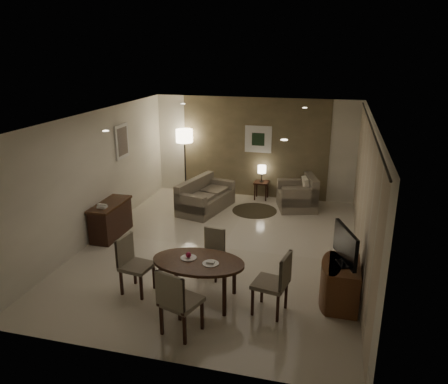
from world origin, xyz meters
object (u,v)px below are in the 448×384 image
(sofa, at_px, (206,195))
(armchair, at_px, (297,193))
(chair_far, at_px, (210,254))
(chair_near, at_px, (181,300))
(chair_left, at_px, (137,266))
(dining_table, at_px, (199,280))
(tv_cabinet, at_px, (343,284))
(side_table, at_px, (261,190))
(chair_right, at_px, (270,283))
(floor_lamp, at_px, (185,162))
(console_desk, at_px, (111,220))

(sofa, relative_size, armchair, 1.72)
(chair_far, distance_m, armchair, 4.07)
(chair_near, height_order, armchair, chair_near)
(chair_far, height_order, chair_left, chair_left)
(dining_table, bearing_deg, armchair, 76.62)
(tv_cabinet, relative_size, side_table, 1.85)
(chair_right, distance_m, floor_lamp, 6.16)
(dining_table, relative_size, armchair, 1.57)
(chair_left, xyz_separation_m, floor_lamp, (-0.98, 5.21, 0.42))
(tv_cabinet, distance_m, chair_near, 2.61)
(console_desk, distance_m, chair_left, 2.53)
(chair_left, height_order, armchair, chair_left)
(console_desk, distance_m, floor_lamp, 3.32)
(chair_right, relative_size, sofa, 0.61)
(console_desk, relative_size, chair_left, 1.23)
(chair_near, distance_m, chair_right, 1.41)
(console_desk, height_order, side_table, console_desk)
(side_table, bearing_deg, sofa, -135.76)
(chair_right, bearing_deg, dining_table, -81.38)
(chair_far, height_order, sofa, chair_far)
(tv_cabinet, relative_size, armchair, 0.94)
(console_desk, xyz_separation_m, chair_right, (3.80, -2.02, 0.13))
(tv_cabinet, bearing_deg, console_desk, 162.95)
(dining_table, bearing_deg, tv_cabinet, 11.83)
(console_desk, relative_size, side_table, 2.47)
(console_desk, xyz_separation_m, armchair, (3.75, 2.74, 0.05))
(chair_left, bearing_deg, armchair, -15.96)
(side_table, xyz_separation_m, floor_lamp, (-2.16, -0.03, 0.66))
(tv_cabinet, relative_size, chair_left, 0.93)
(dining_table, relative_size, side_table, 3.08)
(chair_near, bearing_deg, floor_lamp, -52.91)
(chair_far, height_order, chair_right, chair_right)
(console_desk, bearing_deg, side_table, 49.80)
(chair_near, distance_m, floor_lamp, 6.42)
(armchair, xyz_separation_m, floor_lamp, (-3.16, 0.48, 0.48))
(console_desk, xyz_separation_m, chair_left, (1.56, -1.99, 0.11))
(chair_right, relative_size, side_table, 2.08)
(chair_near, relative_size, chair_far, 1.21)
(chair_left, xyz_separation_m, chair_right, (2.23, -0.03, 0.02))
(sofa, bearing_deg, chair_far, -148.21)
(tv_cabinet, distance_m, armchair, 4.39)
(chair_near, bearing_deg, console_desk, -28.71)
(tv_cabinet, xyz_separation_m, chair_left, (-3.33, -0.49, 0.14))
(tv_cabinet, height_order, chair_left, chair_left)
(console_desk, bearing_deg, chair_near, -46.95)
(console_desk, xyz_separation_m, sofa, (1.53, 2.07, 0.01))
(dining_table, xyz_separation_m, floor_lamp, (-2.04, 5.19, 0.56))
(console_desk, bearing_deg, dining_table, -36.88)
(tv_cabinet, xyz_separation_m, dining_table, (-2.26, -0.47, 0.00))
(console_desk, relative_size, tv_cabinet, 1.33)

